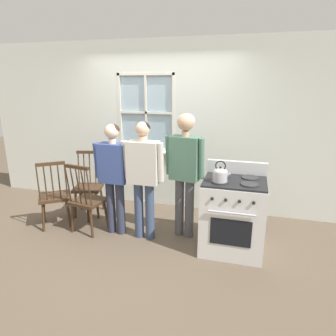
# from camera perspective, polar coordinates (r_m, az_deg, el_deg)

# --- Properties ---
(ground_plane) EXTENTS (16.00, 16.00, 0.00)m
(ground_plane) POSITION_cam_1_polar(r_m,az_deg,el_deg) (4.11, -6.86, -13.98)
(ground_plane) COLOR brown
(wall_back) EXTENTS (6.40, 0.16, 2.70)m
(wall_back) POSITION_cam_1_polar(r_m,az_deg,el_deg) (4.93, -0.98, 7.74)
(wall_back) COLOR silver
(wall_back) RESTS_ON ground_plane
(chair_by_window) EXTENTS (0.51, 0.49, 1.00)m
(chair_by_window) POSITION_cam_1_polar(r_m,az_deg,el_deg) (4.93, -14.91, -3.51)
(chair_by_window) COLOR #3D2819
(chair_by_window) RESTS_ON ground_plane
(chair_near_wall) EXTENTS (0.48, 0.47, 1.00)m
(chair_near_wall) POSITION_cam_1_polar(r_m,az_deg,el_deg) (4.36, -15.12, -6.12)
(chair_near_wall) COLOR #3D2819
(chair_near_wall) RESTS_ON ground_plane
(chair_center_cluster) EXTENTS (0.58, 0.57, 1.00)m
(chair_center_cluster) POSITION_cam_1_polar(r_m,az_deg,el_deg) (4.67, -20.86, -5.14)
(chair_center_cluster) COLOR #3D2819
(chair_center_cluster) RESTS_ON ground_plane
(person_elderly_left) EXTENTS (0.54, 0.22, 1.53)m
(person_elderly_left) POSITION_cam_1_polar(r_m,az_deg,el_deg) (4.06, -10.31, -0.37)
(person_elderly_left) COLOR #2D3347
(person_elderly_left) RESTS_ON ground_plane
(person_teen_center) EXTENTS (0.56, 0.21, 1.58)m
(person_teen_center) POSITION_cam_1_polar(r_m,az_deg,el_deg) (3.87, -4.71, -0.59)
(person_teen_center) COLOR #384766
(person_teen_center) RESTS_ON ground_plane
(person_adult_right) EXTENTS (0.54, 0.27, 1.67)m
(person_adult_right) POSITION_cam_1_polar(r_m,az_deg,el_deg) (3.89, 3.27, 0.82)
(person_adult_right) COLOR #4C4C51
(person_adult_right) RESTS_ON ground_plane
(stove) EXTENTS (0.75, 0.68, 1.08)m
(stove) POSITION_cam_1_polar(r_m,az_deg,el_deg) (3.82, 12.26, -8.71)
(stove) COLOR silver
(stove) RESTS_ON ground_plane
(kettle) EXTENTS (0.21, 0.17, 0.25)m
(kettle) POSITION_cam_1_polar(r_m,az_deg,el_deg) (3.51, 9.91, -1.16)
(kettle) COLOR #B7B7BC
(kettle) RESTS_ON stove
(potted_plant) EXTENTS (0.13, 0.13, 0.31)m
(potted_plant) POSITION_cam_1_polar(r_m,az_deg,el_deg) (4.99, -4.50, 4.32)
(potted_plant) COLOR #42474C
(potted_plant) RESTS_ON wall_back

